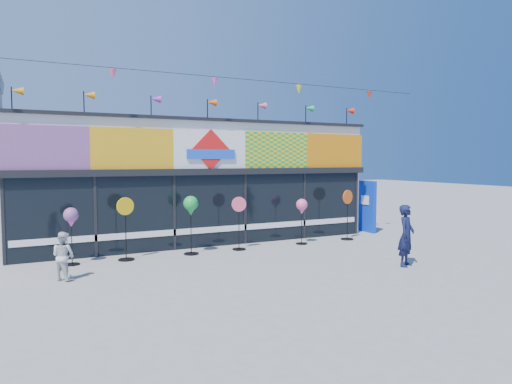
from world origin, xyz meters
TOP-DOWN VIEW (x-y plane):
  - ground at (0.00, 0.00)m, footprint 80.00×80.00m
  - kite_shop at (0.00, 5.94)m, footprint 16.00×5.70m
  - blue_sign at (6.46, 3.59)m, footprint 0.19×0.99m
  - spinner_0 at (-4.20, 2.65)m, footprint 0.39×0.39m
  - spinner_1 at (-2.81, 2.60)m, footprint 0.49×0.44m
  - spinner_2 at (-0.95, 2.55)m, footprint 0.44×0.44m
  - spinner_3 at (0.59, 2.54)m, footprint 0.46×0.42m
  - spinner_4 at (2.83, 2.49)m, footprint 0.38×0.38m
  - spinner_5 at (4.72, 2.52)m, footprint 0.48×0.44m
  - adult_man at (3.59, -1.39)m, footprint 0.70×0.62m
  - child at (-4.50, 1.09)m, footprint 0.60×0.62m

SIDE VIEW (x-z plane):
  - ground at x=0.00m, z-range 0.00..0.00m
  - child at x=-4.50m, z-range 0.00..1.13m
  - adult_man at x=3.59m, z-range 0.00..1.61m
  - spinner_3 at x=0.59m, z-range 0.05..1.69m
  - spinner_5 at x=4.72m, z-range 0.05..1.78m
  - spinner_1 at x=-2.81m, z-range 0.05..1.79m
  - blue_sign at x=6.46m, z-range 0.01..1.98m
  - spinner_4 at x=2.83m, z-range 0.45..1.95m
  - spinner_0 at x=-4.20m, z-range 0.46..1.98m
  - spinner_2 at x=-0.95m, z-range 0.52..2.24m
  - kite_shop at x=0.00m, z-range -0.61..4.70m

